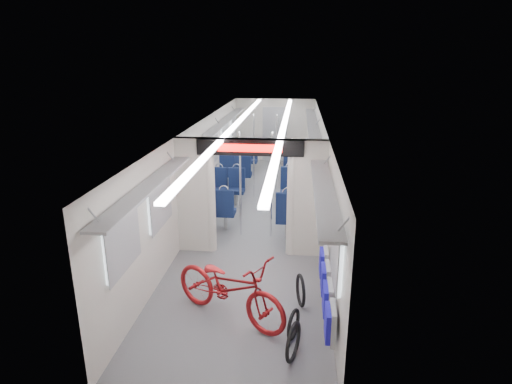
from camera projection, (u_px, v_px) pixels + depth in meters
carriage at (259, 159)px, 9.83m from camera, size 12.00×12.02×2.31m
bicycle at (229, 287)px, 6.28m from camera, size 2.08×1.61×1.05m
flip_bench at (327, 289)px, 6.12m from camera, size 0.12×2.06×0.47m
bike_hoop_a at (293, 344)px, 5.48m from camera, size 0.21×0.53×0.54m
bike_hoop_b at (293, 326)px, 5.92m from camera, size 0.19×0.44×0.45m
bike_hoop_c at (301, 292)px, 6.70m from camera, size 0.16×0.52×0.52m
seat_bay_near_left at (222, 195)px, 10.40m from camera, size 0.90×2.05×1.09m
seat_bay_near_right at (299, 198)px, 10.06m from camera, size 0.96×2.30×1.17m
seat_bay_far_left at (240, 163)px, 13.54m from camera, size 0.93×2.15×1.12m
seat_bay_far_right at (299, 162)px, 13.56m from camera, size 0.93×2.18×1.13m
stanchion_near_left at (240, 185)px, 9.10m from camera, size 0.04×0.04×2.30m
stanchion_near_right at (271, 186)px, 9.03m from camera, size 0.05×0.05×2.30m
stanchion_far_left at (254, 156)px, 11.68m from camera, size 0.04×0.04×2.30m
stanchion_far_right at (276, 157)px, 11.63m from camera, size 0.04×0.04×2.30m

